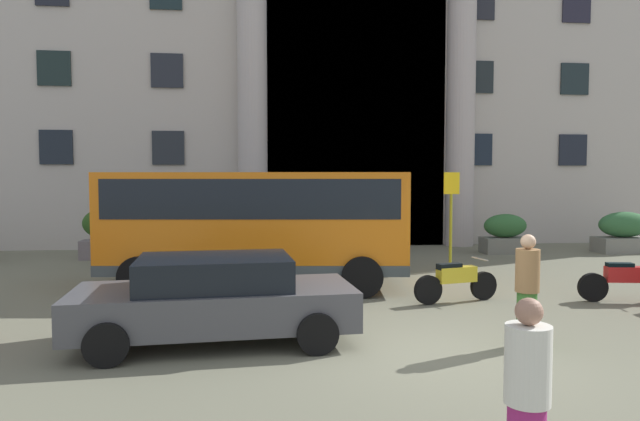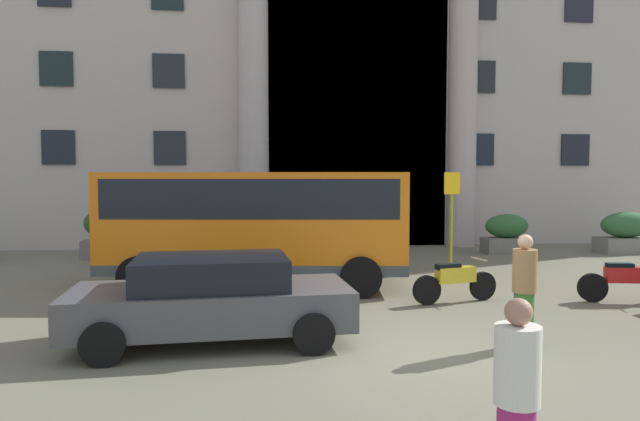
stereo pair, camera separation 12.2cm
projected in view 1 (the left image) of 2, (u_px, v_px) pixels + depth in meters
ground_plane at (439, 359)px, 8.26m from camera, size 80.00×64.00×0.12m
office_building_facade at (315, 49)px, 25.09m from camera, size 33.63×9.78×16.56m
orange_minibus at (257, 219)px, 13.33m from camera, size 7.11×3.39×2.70m
bus_stop_sign at (451, 210)px, 15.58m from camera, size 0.44×0.08×2.73m
hedge_planter_east at (320, 235)px, 18.39m from camera, size 1.52×0.83×1.49m
hedge_planter_west at (624, 233)px, 19.44m from camera, size 1.92×0.95×1.41m
hedge_planter_entrance_left at (505, 234)px, 19.28m from camera, size 1.56×0.84×1.34m
hedge_planter_far_west at (111, 234)px, 17.95m from camera, size 1.83×0.70×1.66m
parked_sedan_far at (215, 298)px, 8.86m from camera, size 4.44×2.25×1.36m
motorcycle_near_kerb at (626, 280)px, 11.75m from camera, size 2.02×0.60×0.89m
motorcycle_far_end at (455, 281)px, 11.72m from camera, size 1.91×0.68×0.89m
pedestrian_child_trailing at (527, 401)px, 4.47m from camera, size 0.36×0.36×1.66m
pedestrian_man_crossing at (527, 290)px, 8.63m from camera, size 0.36×0.36×1.73m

